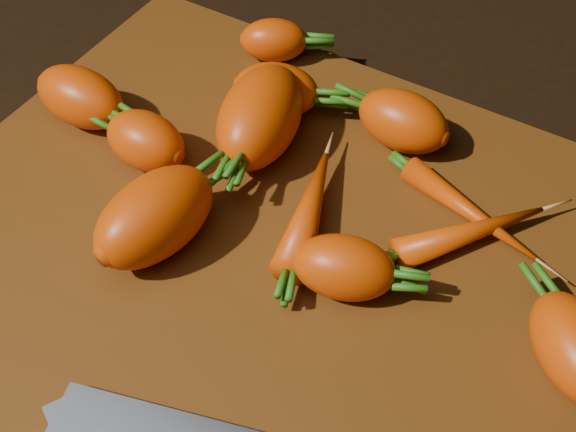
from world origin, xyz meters
The scene contains 14 objects.
ground centered at (0.00, 0.00, -0.01)m, with size 2.00×2.00×0.01m, color black.
cutting_board centered at (0.00, 0.00, 0.01)m, with size 0.50×0.40×0.01m, color #63330C.
carrot_0 centered at (-0.07, 0.11, 0.03)m, with size 0.07×0.04×0.04m, color #E64100.
carrot_1 centered at (-0.12, 0.02, 0.03)m, with size 0.06×0.04×0.04m, color #E64100.
carrot_2 centered at (-0.06, 0.07, 0.04)m, with size 0.10×0.06×0.06m, color #E64100.
carrot_3 centered at (-0.07, -0.04, 0.04)m, with size 0.09×0.05×0.05m, color #E64100.
carrot_4 centered at (0.03, 0.13, 0.03)m, with size 0.07×0.04×0.04m, color #E64100.
carrot_5 centered at (-0.11, 0.17, 0.03)m, with size 0.06×0.04×0.04m, color #E64100.
carrot_6 centered at (0.20, 0.00, 0.03)m, with size 0.08×0.05×0.05m, color #E64100.
carrot_7 centered at (0.11, 0.07, 0.02)m, with size 0.11×0.02×0.02m, color #E64100.
carrot_8 centered at (0.10, 0.08, 0.02)m, with size 0.11×0.02×0.02m, color #E64100.
carrot_9 centered at (0.01, 0.03, 0.03)m, with size 0.11×0.03×0.03m, color #E64100.
carrot_10 centered at (-0.20, 0.03, 0.03)m, with size 0.08×0.05×0.05m, color #E64100.
carrot_11 centered at (0.05, -0.01, 0.03)m, with size 0.07×0.04×0.04m, color #E64100.
Camera 1 is at (0.18, -0.29, 0.44)m, focal length 50.00 mm.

